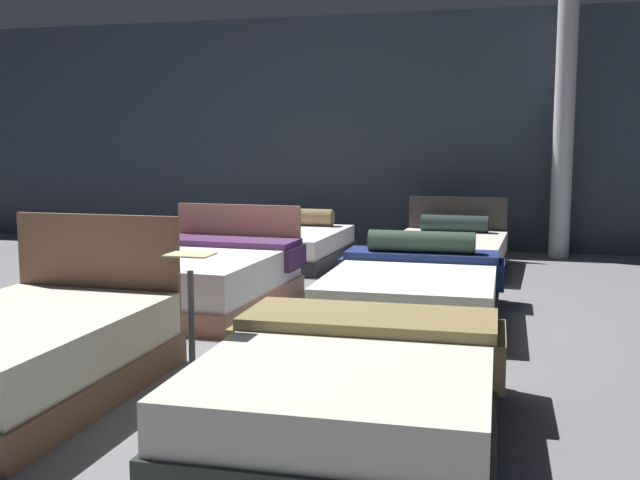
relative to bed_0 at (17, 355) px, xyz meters
The scene contains 10 objects.
ground_plane 2.98m from the bed_0, 67.81° to the left, with size 18.00×18.00×0.02m, color slate.
showroom_back_wall 7.58m from the bed_0, 81.33° to the left, with size 18.00×0.06×3.50m, color #333D4C.
bed_0 is the anchor object (origin of this frame).
bed_1 2.17m from the bed_0, ahead, with size 1.69×2.07×0.54m.
bed_2 2.70m from the bed_0, 88.45° to the left, with size 1.63×2.12×0.93m.
bed_3 3.51m from the bed_0, 52.35° to the left, with size 1.63×2.13×0.73m.
bed_4 5.52m from the bed_0, 89.80° to the left, with size 1.67×2.08×0.66m.
bed_5 5.94m from the bed_0, 68.01° to the left, with size 1.52×2.09×0.85m.
price_sign 1.14m from the bed_0, ahead, with size 0.28×0.24×0.93m.
support_pillar 7.95m from the bed_0, 62.20° to the left, with size 0.28×0.28×3.50m, color silver.
Camera 1 is at (1.89, -6.73, 1.61)m, focal length 42.13 mm.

